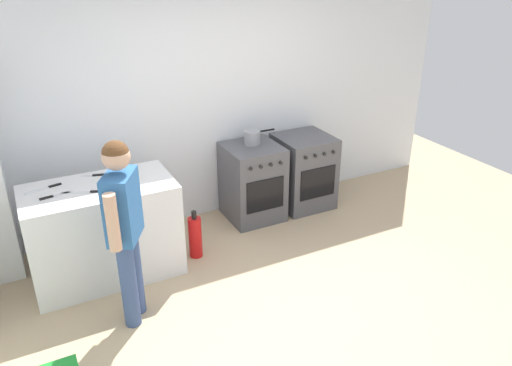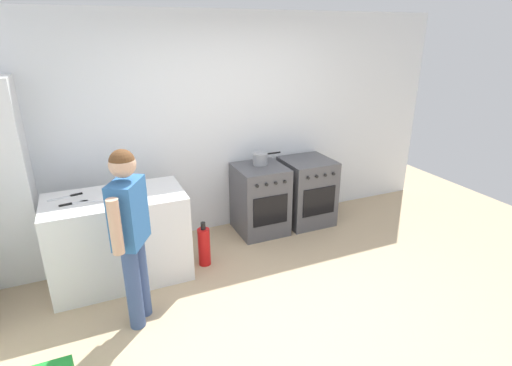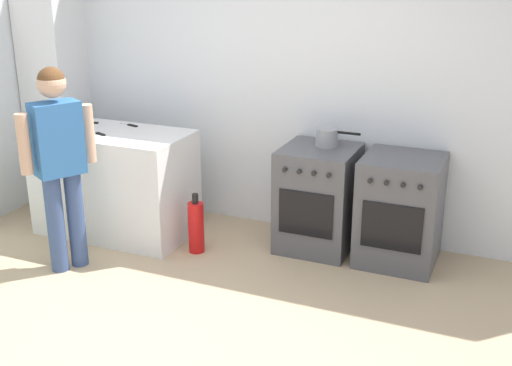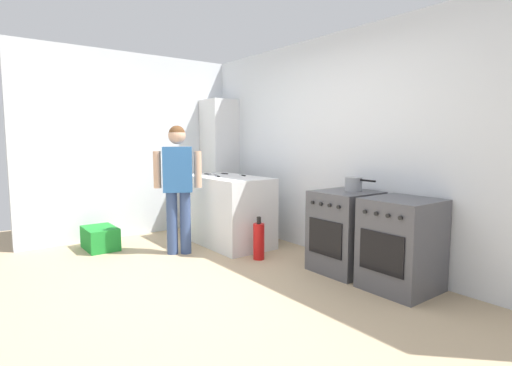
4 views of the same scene
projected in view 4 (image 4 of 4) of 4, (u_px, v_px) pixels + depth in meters
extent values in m
plane|color=tan|center=(197.00, 295.00, 3.58)|extent=(8.00, 8.00, 0.00)
cube|color=silver|center=(345.00, 147.00, 4.60)|extent=(6.00, 0.10, 2.60)
cube|color=silver|center=(132.00, 145.00, 5.74)|extent=(0.10, 3.10, 2.60)
cube|color=silver|center=(227.00, 210.00, 5.32)|extent=(1.30, 0.70, 0.90)
cube|color=#4C4C51|center=(345.00, 231.00, 4.20)|extent=(0.58, 0.60, 0.85)
cube|color=black|center=(325.00, 238.00, 4.02)|extent=(0.44, 0.01, 0.36)
cylinder|color=black|center=(329.00, 191.00, 4.18)|extent=(0.19, 0.19, 0.01)
cylinder|color=black|center=(348.00, 194.00, 3.98)|extent=(0.19, 0.19, 0.01)
cylinder|color=black|center=(344.00, 190.00, 4.33)|extent=(0.19, 0.19, 0.01)
cylinder|color=black|center=(364.00, 192.00, 4.12)|extent=(0.19, 0.19, 0.01)
cylinder|color=black|center=(312.00, 202.00, 4.11)|extent=(0.04, 0.02, 0.04)
cylinder|color=black|center=(321.00, 204.00, 4.02)|extent=(0.04, 0.02, 0.04)
cylinder|color=black|center=(329.00, 205.00, 3.93)|extent=(0.04, 0.02, 0.04)
cylinder|color=black|center=(338.00, 207.00, 3.84)|extent=(0.04, 0.02, 0.04)
cube|color=#4C4C51|center=(402.00, 244.00, 3.67)|extent=(0.60, 0.60, 0.85)
cube|color=black|center=(381.00, 253.00, 3.49)|extent=(0.45, 0.01, 0.36)
cylinder|color=black|center=(383.00, 199.00, 3.66)|extent=(0.19, 0.19, 0.01)
cylinder|color=black|center=(409.00, 202.00, 3.45)|extent=(0.19, 0.19, 0.01)
cylinder|color=black|center=(398.00, 196.00, 3.80)|extent=(0.19, 0.19, 0.01)
cylinder|color=black|center=(424.00, 200.00, 3.59)|extent=(0.19, 0.19, 0.01)
cylinder|color=black|center=(365.00, 212.00, 3.59)|extent=(0.04, 0.02, 0.04)
cylinder|color=black|center=(376.00, 214.00, 3.49)|extent=(0.04, 0.02, 0.04)
cylinder|color=black|center=(388.00, 216.00, 3.40)|extent=(0.04, 0.02, 0.04)
cylinder|color=black|center=(400.00, 218.00, 3.30)|extent=(0.04, 0.02, 0.04)
cylinder|color=gray|center=(353.00, 184.00, 4.16)|extent=(0.18, 0.18, 0.15)
cylinder|color=black|center=(368.00, 181.00, 4.01)|extent=(0.18, 0.02, 0.02)
cube|color=silver|center=(213.00, 175.00, 5.49)|extent=(0.14, 0.06, 0.01)
cube|color=black|center=(208.00, 174.00, 5.57)|extent=(0.11, 0.04, 0.01)
cube|color=silver|center=(241.00, 175.00, 5.46)|extent=(0.10, 0.05, 0.01)
cube|color=black|center=(243.00, 175.00, 5.36)|extent=(0.11, 0.05, 0.01)
cube|color=silver|center=(216.00, 175.00, 5.39)|extent=(0.24, 0.13, 0.01)
cube|color=black|center=(218.00, 176.00, 5.22)|extent=(0.11, 0.07, 0.01)
cube|color=silver|center=(217.00, 173.00, 5.73)|extent=(0.20, 0.08, 0.01)
cube|color=black|center=(225.00, 174.00, 5.63)|extent=(0.11, 0.05, 0.01)
cylinder|color=#384C7A|center=(172.00, 223.00, 4.83)|extent=(0.13, 0.13, 0.76)
cylinder|color=#384C7A|center=(185.00, 223.00, 4.85)|extent=(0.13, 0.13, 0.76)
cube|color=#2D609E|center=(178.00, 169.00, 4.77)|extent=(0.34, 0.39, 0.54)
cylinder|color=tan|center=(157.00, 170.00, 4.74)|extent=(0.09, 0.09, 0.44)
cylinder|color=tan|center=(198.00, 169.00, 4.80)|extent=(0.09, 0.09, 0.44)
sphere|color=tan|center=(177.00, 136.00, 4.72)|extent=(0.21, 0.21, 0.21)
sphere|color=brown|center=(177.00, 134.00, 4.72)|extent=(0.20, 0.20, 0.20)
cylinder|color=red|center=(259.00, 241.00, 4.62)|extent=(0.13, 0.13, 0.42)
cylinder|color=black|center=(259.00, 220.00, 4.60)|extent=(0.05, 0.05, 0.08)
cube|color=#1E842D|center=(100.00, 238.00, 5.06)|extent=(0.52, 0.36, 0.28)
cube|color=silver|center=(219.00, 164.00, 6.30)|extent=(0.48, 0.44, 2.00)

